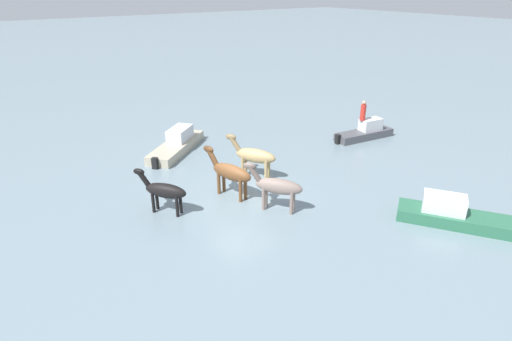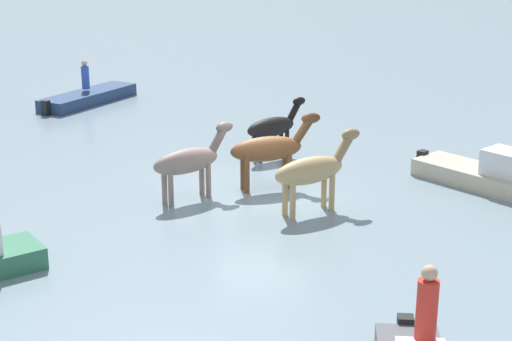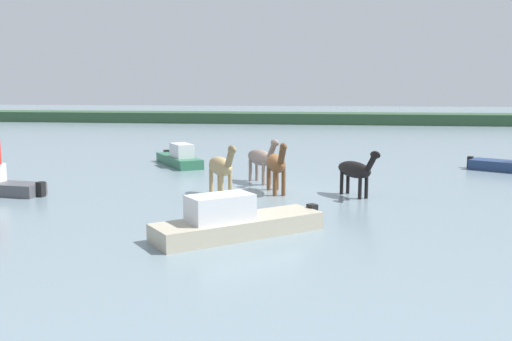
% 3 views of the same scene
% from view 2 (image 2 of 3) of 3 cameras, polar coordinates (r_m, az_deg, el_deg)
% --- Properties ---
extents(ground_plane, '(217.60, 217.60, 0.00)m').
position_cam_2_polar(ground_plane, '(21.43, 0.36, -1.55)').
color(ground_plane, gray).
extents(horse_rear_stallion, '(1.22, 2.66, 2.07)m').
position_cam_2_polar(horse_rear_stallion, '(21.38, 1.00, 1.60)').
color(horse_rear_stallion, brown).
rests_on(horse_rear_stallion, ground_plane).
extents(horse_lead, '(1.81, 2.28, 1.97)m').
position_cam_2_polar(horse_lead, '(20.55, -4.98, 0.71)').
color(horse_lead, gray).
rests_on(horse_lead, ground_plane).
extents(horse_dark_mare, '(1.69, 2.09, 1.82)m').
position_cam_2_polar(horse_dark_mare, '(24.30, 1.26, 3.23)').
color(horse_dark_mare, black).
rests_on(horse_dark_mare, ground_plane).
extents(horse_gray_outer, '(1.70, 2.47, 2.05)m').
position_cam_2_polar(horse_gray_outer, '(19.59, 4.18, 0.01)').
color(horse_gray_outer, tan).
rests_on(horse_gray_outer, ground_plane).
extents(boat_skiff_near, '(4.75, 3.58, 0.74)m').
position_cam_2_polar(boat_skiff_near, '(32.93, -12.30, 5.17)').
color(boat_skiff_near, navy).
rests_on(boat_skiff_near, ground_plane).
extents(boat_motor_center, '(4.57, 4.12, 1.34)m').
position_cam_2_polar(boat_motor_center, '(22.44, 17.50, -0.65)').
color(boat_motor_center, '#B7AD93').
rests_on(boat_motor_center, ground_plane).
extents(person_boatman_standing, '(0.32, 0.32, 1.19)m').
position_cam_2_polar(person_boatman_standing, '(11.78, 12.53, -9.70)').
color(person_boatman_standing, red).
rests_on(person_boatman_standing, boat_launch_far).
extents(person_helmsman_aft, '(0.32, 0.32, 1.19)m').
position_cam_2_polar(person_helmsman_aft, '(32.88, -12.50, 6.86)').
color(person_helmsman_aft, '#2D51B2').
rests_on(person_helmsman_aft, boat_skiff_near).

